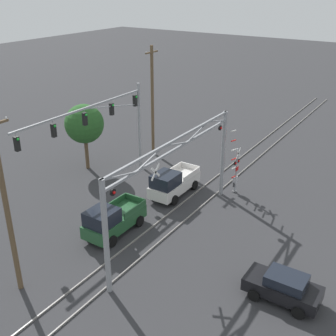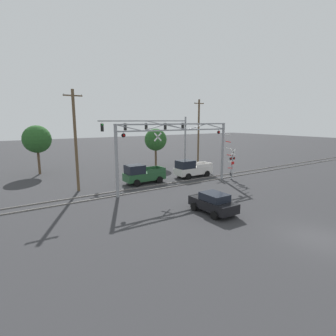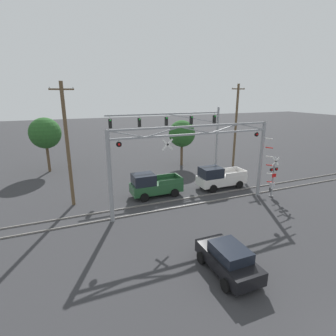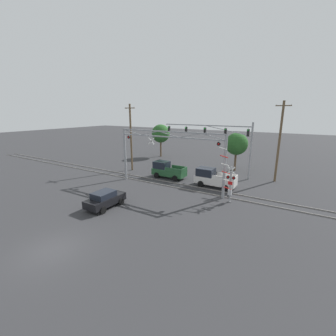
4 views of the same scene
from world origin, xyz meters
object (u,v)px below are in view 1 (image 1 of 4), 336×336
at_px(crossing_gantry, 176,174).
at_px(sedan_waiting, 283,287).
at_px(utility_pole_right, 152,101).
at_px(traffic_signal_span, 109,120).
at_px(utility_pole_left, 6,206).
at_px(crossing_signal_mast, 235,171).
at_px(pickup_truck_following, 172,183).
at_px(background_tree_beyond_span, 84,124).
at_px(pickup_truck_lead, 112,220).

bearing_deg(crossing_gantry, sedan_waiting, -105.24).
bearing_deg(utility_pole_right, traffic_signal_span, -173.20).
bearing_deg(utility_pole_left, crossing_signal_mast, -16.64).
bearing_deg(utility_pole_right, sedan_waiting, -126.63).
xyz_separation_m(crossing_gantry, pickup_truck_following, (4.45, 3.08, -3.34)).
distance_m(crossing_signal_mast, utility_pole_left, 17.68).
xyz_separation_m(crossing_gantry, utility_pole_left, (-9.15, 4.23, 0.74)).
relative_size(crossing_signal_mast, utility_pole_left, 0.55).
bearing_deg(background_tree_beyond_span, pickup_truck_following, -91.43).
bearing_deg(crossing_gantry, utility_pole_left, 155.19).
xyz_separation_m(sedan_waiting, utility_pole_left, (-6.96, 12.27, 4.32)).
xyz_separation_m(traffic_signal_span, sedan_waiting, (-5.84, -16.46, -4.64)).
distance_m(sedan_waiting, utility_pole_right, 22.01).
bearing_deg(pickup_truck_following, utility_pole_right, 44.82).
bearing_deg(pickup_truck_lead, sedan_waiting, -89.56).
height_order(crossing_signal_mast, pickup_truck_following, crossing_signal_mast).
bearing_deg(background_tree_beyond_span, pickup_truck_lead, -128.65).
bearing_deg(crossing_gantry, traffic_signal_span, 66.58).
bearing_deg(background_tree_beyond_span, traffic_signal_span, -105.33).
height_order(crossing_gantry, utility_pole_right, utility_pole_right).
bearing_deg(pickup_truck_following, utility_pole_left, 175.16).
xyz_separation_m(traffic_signal_span, utility_pole_left, (-12.80, -4.19, -0.32)).
height_order(pickup_truck_following, utility_pole_left, utility_pole_left).
bearing_deg(utility_pole_left, crossing_gantry, -24.81).
xyz_separation_m(traffic_signal_span, background_tree_beyond_span, (1.03, 3.75, -1.33)).
distance_m(crossing_gantry, crossing_signal_mast, 7.94).
bearing_deg(pickup_truck_lead, traffic_signal_span, 39.85).
relative_size(pickup_truck_following, sedan_waiting, 1.24).
height_order(crossing_signal_mast, sedan_waiting, crossing_signal_mast).
distance_m(pickup_truck_lead, pickup_truck_following, 6.74).
relative_size(pickup_truck_following, utility_pole_left, 0.49).
height_order(crossing_gantry, pickup_truck_lead, crossing_gantry).
xyz_separation_m(pickup_truck_lead, sedan_waiting, (0.09, -11.52, -0.25)).
bearing_deg(pickup_truck_following, background_tree_beyond_span, 88.57).
bearing_deg(traffic_signal_span, utility_pole_left, -161.85).
distance_m(traffic_signal_span, pickup_truck_following, 6.97).
bearing_deg(utility_pole_left, traffic_signal_span, 18.15).
xyz_separation_m(crossing_gantry, utility_pole_right, (10.67, 9.26, 0.84)).
relative_size(sedan_waiting, utility_pole_right, 0.38).
bearing_deg(crossing_signal_mast, traffic_signal_span, 112.81).
height_order(crossing_gantry, traffic_signal_span, traffic_signal_span).
xyz_separation_m(pickup_truck_following, utility_pole_left, (-13.60, 1.15, 4.07)).
relative_size(crossing_gantry, utility_pole_left, 1.37).
height_order(crossing_signal_mast, utility_pole_left, utility_pole_left).
height_order(pickup_truck_following, background_tree_beyond_span, background_tree_beyond_span).
bearing_deg(pickup_truck_following, traffic_signal_span, 98.51).
height_order(pickup_truck_lead, pickup_truck_following, same).
relative_size(traffic_signal_span, utility_pole_right, 1.28).
relative_size(crossing_gantry, pickup_truck_lead, 2.95).
bearing_deg(utility_pole_left, background_tree_beyond_span, 29.88).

